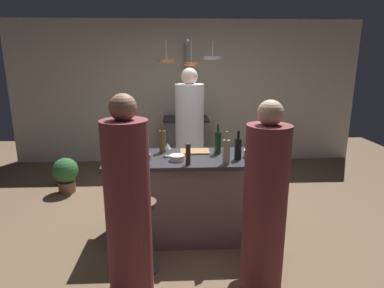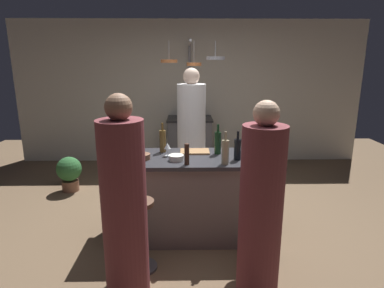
{
  "view_description": "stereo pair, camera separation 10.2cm",
  "coord_description": "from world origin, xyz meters",
  "views": [
    {
      "loc": [
        -0.16,
        -3.28,
        1.88
      ],
      "look_at": [
        0.0,
        0.15,
        1.0
      ],
      "focal_mm": 30.35,
      "sensor_mm": 36.0,
      "label": 1
    },
    {
      "loc": [
        -0.06,
        -3.28,
        1.88
      ],
      "look_at": [
        0.0,
        0.15,
        1.0
      ],
      "focal_mm": 30.35,
      "sensor_mm": 36.0,
      "label": 2
    }
  ],
  "objects": [
    {
      "name": "wine_bottle_rose",
      "position": [
        -0.55,
        0.16,
        1.02
      ],
      "size": [
        0.07,
        0.07,
        0.31
      ],
      "color": "#B78C8E",
      "rests_on": "kitchen_island"
    },
    {
      "name": "wine_glass_near_left_guest",
      "position": [
        0.38,
        0.2,
        1.01
      ],
      "size": [
        0.07,
        0.07,
        0.15
      ],
      "color": "silver",
      "rests_on": "kitchen_island"
    },
    {
      "name": "overhead_pot_rack",
      "position": [
        0.03,
        1.87,
        1.67
      ],
      "size": [
        0.9,
        1.46,
        2.17
      ],
      "color": "gray",
      "rests_on": "ground_plane"
    },
    {
      "name": "back_wall",
      "position": [
        0.0,
        2.85,
        1.3
      ],
      "size": [
        6.4,
        0.16,
        2.6
      ],
      "primitive_type": "cube",
      "color": "beige",
      "rests_on": "ground_plane"
    },
    {
      "name": "wine_glass_by_chef",
      "position": [
        -0.26,
        0.03,
        1.01
      ],
      "size": [
        0.07,
        0.07,
        0.15
      ],
      "color": "silver",
      "rests_on": "kitchen_island"
    },
    {
      "name": "guest_left",
      "position": [
        -0.54,
        -0.97,
        0.77
      ],
      "size": [
        0.35,
        0.35,
        1.66
      ],
      "color": "brown",
      "rests_on": "ground_plane"
    },
    {
      "name": "ground_plane",
      "position": [
        0.0,
        0.0,
        0.0
      ],
      "size": [
        9.0,
        9.0,
        0.0
      ],
      "primitive_type": "plane",
      "color": "brown"
    },
    {
      "name": "chef",
      "position": [
        0.01,
        1.0,
        0.83
      ],
      "size": [
        0.38,
        0.38,
        1.79
      ],
      "color": "white",
      "rests_on": "ground_plane"
    },
    {
      "name": "mixing_bowl_ceramic",
      "position": [
        -0.16,
        -0.13,
        0.93
      ],
      "size": [
        0.15,
        0.15,
        0.06
      ],
      "primitive_type": "cylinder",
      "color": "silver",
      "rests_on": "kitchen_island"
    },
    {
      "name": "mixing_bowl_wooden",
      "position": [
        -0.51,
        -0.08,
        0.93
      ],
      "size": [
        0.16,
        0.16,
        0.06
      ],
      "primitive_type": "cylinder",
      "color": "brown",
      "rests_on": "kitchen_island"
    },
    {
      "name": "cutting_board",
      "position": [
        0.03,
        0.17,
        0.91
      ],
      "size": [
        0.32,
        0.22,
        0.02
      ],
      "primitive_type": "cube",
      "color": "#997047",
      "rests_on": "kitchen_island"
    },
    {
      "name": "wine_glass_near_right_guest",
      "position": [
        0.77,
        0.22,
        1.01
      ],
      "size": [
        0.07,
        0.07,
        0.15
      ],
      "color": "silver",
      "rests_on": "kitchen_island"
    },
    {
      "name": "stove_range",
      "position": [
        0.0,
        2.45,
        0.45
      ],
      "size": [
        0.8,
        0.64,
        0.89
      ],
      "color": "#47474C",
      "rests_on": "ground_plane"
    },
    {
      "name": "kitchen_island",
      "position": [
        0.0,
        0.0,
        0.45
      ],
      "size": [
        1.8,
        0.72,
        0.9
      ],
      "color": "slate",
      "rests_on": "ground_plane"
    },
    {
      "name": "wine_bottle_red",
      "position": [
        0.28,
        0.11,
        1.03
      ],
      "size": [
        0.07,
        0.07,
        0.32
      ],
      "color": "#143319",
      "rests_on": "kitchen_island"
    },
    {
      "name": "bar_stool_right",
      "position": [
        0.56,
        -0.62,
        0.38
      ],
      "size": [
        0.28,
        0.28,
        0.68
      ],
      "color": "#4C4C51",
      "rests_on": "ground_plane"
    },
    {
      "name": "pepper_mill",
      "position": [
        -0.06,
        -0.26,
        1.01
      ],
      "size": [
        0.05,
        0.05,
        0.21
      ],
      "primitive_type": "cylinder",
      "color": "#382319",
      "rests_on": "kitchen_island"
    },
    {
      "name": "guest_right",
      "position": [
        0.52,
        -0.97,
        0.75
      ],
      "size": [
        0.34,
        0.34,
        1.61
      ],
      "color": "brown",
      "rests_on": "ground_plane"
    },
    {
      "name": "wine_bottle_amber",
      "position": [
        -0.32,
        0.19,
        1.03
      ],
      "size": [
        0.07,
        0.07,
        0.33
      ],
      "color": "brown",
      "rests_on": "kitchen_island"
    },
    {
      "name": "bar_stool_left",
      "position": [
        -0.48,
        -0.62,
        0.38
      ],
      "size": [
        0.28,
        0.28,
        0.68
      ],
      "color": "#4C4C51",
      "rests_on": "ground_plane"
    },
    {
      "name": "mixing_bowl_steel",
      "position": [
        0.61,
        -0.04,
        0.94
      ],
      "size": [
        0.15,
        0.15,
        0.08
      ],
      "primitive_type": "cylinder",
      "color": "#B7B7BC",
      "rests_on": "kitchen_island"
    },
    {
      "name": "wine_bottle_dark",
      "position": [
        0.46,
        -0.11,
        1.01
      ],
      "size": [
        0.07,
        0.07,
        0.3
      ],
      "color": "black",
      "rests_on": "kitchen_island"
    },
    {
      "name": "wine_bottle_white",
      "position": [
        0.32,
        -0.26,
        1.03
      ],
      "size": [
        0.07,
        0.07,
        0.33
      ],
      "color": "gray",
      "rests_on": "kitchen_island"
    },
    {
      "name": "potted_plant",
      "position": [
        -1.79,
        1.27,
        0.3
      ],
      "size": [
        0.36,
        0.36,
        0.52
      ],
      "color": "brown",
      "rests_on": "ground_plane"
    }
  ]
}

